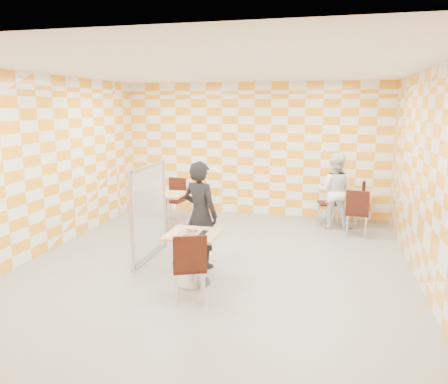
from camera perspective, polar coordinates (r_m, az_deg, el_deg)
name	(u,v)px	position (r m, az deg, el deg)	size (l,w,h in m)	color
room_shell	(223,167)	(7.13, -0.13, 3.32)	(7.00, 7.00, 7.00)	#999993
main_table	(193,249)	(6.15, -4.03, -7.49)	(0.70, 0.70, 0.75)	tan
second_table	(357,202)	(9.45, 16.96, -1.32)	(0.70, 0.70, 0.75)	tan
empty_table	(167,205)	(8.89, -7.46, -1.69)	(0.70, 0.70, 0.75)	tan
chair_main_front	(190,263)	(5.56, -4.51, -9.17)	(0.55, 0.56, 0.92)	black
chair_second_front	(357,209)	(8.66, 17.02, -2.19)	(0.46, 0.47, 0.92)	black
chair_second_side	(333,199)	(9.48, 14.07, -0.90)	(0.50, 0.49, 0.92)	black
chair_empty_near	(148,211)	(8.30, -9.88, -2.44)	(0.43, 0.43, 0.92)	black
chair_empty_far	(176,196)	(9.61, -6.35, -0.47)	(0.48, 0.49, 0.92)	black
partition	(149,211)	(7.20, -9.75, -2.51)	(0.08, 1.38, 1.55)	white
man_dark	(200,215)	(6.74, -3.12, -2.96)	(0.61, 0.40, 1.66)	black
man_white	(334,191)	(9.16, 14.23, 0.12)	(0.75, 0.58, 1.54)	white
pizza_on_foil	(193,232)	(6.06, -4.11, -5.22)	(0.40, 0.40, 0.04)	silver
sport_bottle	(349,186)	(9.48, 15.96, 0.81)	(0.06, 0.06, 0.20)	white
soda_bottle	(364,186)	(9.42, 17.81, 0.72)	(0.07, 0.07, 0.23)	black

